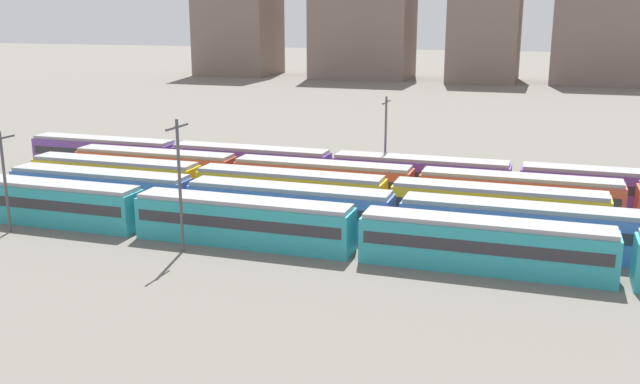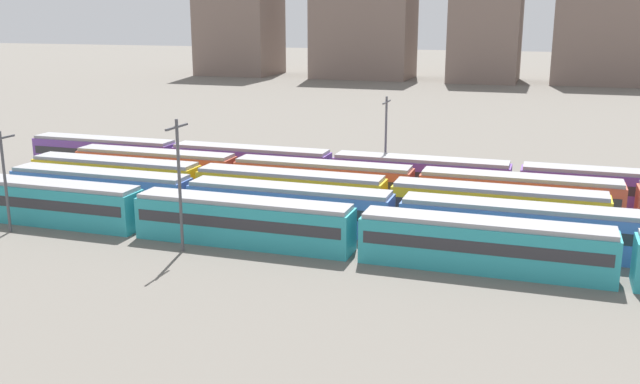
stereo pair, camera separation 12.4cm
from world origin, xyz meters
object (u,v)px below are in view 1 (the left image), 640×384
object	(u,v)px
train_track_1	(397,216)
train_track_2	(290,191)
catenary_pole_0	(180,180)
train_track_3	(630,203)
catenary_pole_1	(386,136)
catenary_pole_2	(4,176)
train_track_0	(627,258)
train_track_4	(420,175)

from	to	relation	value
train_track_1	train_track_2	xyz separation A→B (m)	(-11.30, 5.20, -0.00)
train_track_2	train_track_1	bearing A→B (deg)	-24.71
catenary_pole_0	train_track_1	bearing A→B (deg)	28.72
train_track_3	catenary_pole_0	distance (m)	38.75
catenary_pole_1	catenary_pole_2	distance (m)	37.68
train_track_3	catenary_pole_1	bearing A→B (deg)	160.92
train_track_1	catenary_pole_2	size ratio (longest dim) A/B	8.65
train_track_3	catenary_pole_0	world-z (taller)	catenary_pole_0
catenary_pole_0	catenary_pole_2	world-z (taller)	catenary_pole_0
train_track_1	train_track_3	size ratio (longest dim) A/B	0.66
train_track_2	catenary_pole_2	distance (m)	24.57
train_track_0	train_track_1	xyz separation A→B (m)	(-16.98, 5.20, 0.00)
train_track_3	catenary_pole_1	xyz separation A→B (m)	(-23.88, 8.26, 3.37)
train_track_2	catenary_pole_0	world-z (taller)	catenary_pole_0
train_track_2	train_track_4	xyz separation A→B (m)	(10.35, 10.40, 0.00)
train_track_1	train_track_2	distance (m)	12.44
train_track_1	train_track_3	xyz separation A→B (m)	(18.55, 10.40, 0.00)
train_track_1	train_track_2	world-z (taller)	same
train_track_4	catenary_pole_0	distance (m)	28.08
catenary_pole_1	catenary_pole_2	size ratio (longest dim) A/B	1.10
train_track_3	catenary_pole_0	xyz separation A→B (m)	(-33.72, -18.71, 3.83)
train_track_0	train_track_3	xyz separation A→B (m)	(1.57, 15.60, 0.00)
train_track_3	catenary_pole_2	distance (m)	53.60
catenary_pole_1	train_track_2	bearing A→B (deg)	-113.91
catenary_pole_0	catenary_pole_1	xyz separation A→B (m)	(9.84, 26.97, -0.46)
train_track_0	catenary_pole_0	world-z (taller)	catenary_pole_0
train_track_0	catenary_pole_2	distance (m)	48.72
train_track_4	catenary_pole_1	world-z (taller)	catenary_pole_1
train_track_3	train_track_4	bearing A→B (deg)	165.07
train_track_4	catenary_pole_2	bearing A→B (deg)	-141.89
train_track_2	catenary_pole_1	size ratio (longest dim) A/B	5.89
catenary_pole_0	catenary_pole_1	world-z (taller)	catenary_pole_0
train_track_4	catenary_pole_1	distance (m)	6.32
train_track_2	train_track_3	distance (m)	30.30
catenary_pole_1	train_track_1	bearing A→B (deg)	-74.05
train_track_2	train_track_4	distance (m)	14.67
catenary_pole_1	catenary_pole_2	bearing A→B (deg)	-134.09
train_track_3	catenary_pole_1	world-z (taller)	catenary_pole_1
train_track_0	train_track_2	world-z (taller)	same
train_track_0	train_track_1	distance (m)	17.76
train_track_4	catenary_pole_2	distance (m)	39.00
train_track_3	catenary_pole_2	xyz separation A→B (m)	(-50.10, -18.80, 2.94)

